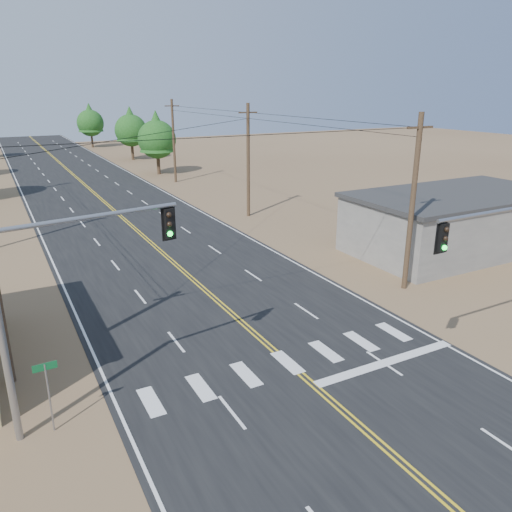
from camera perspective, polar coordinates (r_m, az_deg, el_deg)
ground at (r=16.97m, az=19.24°, el=-23.72°), size 220.00×220.00×0.00m
road at (r=40.79m, az=-12.78°, el=2.26°), size 15.00×200.00×0.02m
building_right at (r=38.73m, az=21.77°, el=3.57°), size 15.00×8.00×4.00m
utility_pole_right_near at (r=29.26m, az=17.45°, el=5.82°), size 1.80×0.30×10.00m
utility_pole_right_mid at (r=45.31m, az=-0.90°, el=10.92°), size 1.80×0.30×10.00m
utility_pole_right_far at (r=63.65m, az=-9.39°, el=12.89°), size 1.80×0.30×10.00m
signal_mast_left at (r=17.46m, az=-21.74°, el=-3.38°), size 6.33×1.25×7.38m
signal_mast_right at (r=22.41m, az=26.93°, el=-0.13°), size 6.26×0.45×6.94m
street_sign at (r=18.49m, az=-22.71°, el=-13.56°), size 0.78×0.06×2.62m
tree_right_near at (r=70.18m, az=-11.29°, el=13.36°), size 5.11×5.11×8.51m
tree_right_mid at (r=86.11m, az=-14.14°, el=14.10°), size 5.15×5.15×8.58m
tree_right_far at (r=107.12m, az=-18.44°, el=14.51°), size 5.16×5.16×8.59m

